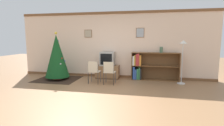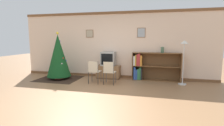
% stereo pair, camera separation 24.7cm
% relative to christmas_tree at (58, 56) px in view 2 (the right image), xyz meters
% --- Properties ---
extents(ground_plane, '(24.00, 24.00, 0.00)m').
position_rel_christmas_tree_xyz_m(ground_plane, '(2.08, -1.75, -0.94)').
color(ground_plane, '#936B47').
extents(wall_back, '(8.11, 0.11, 2.70)m').
position_rel_christmas_tree_xyz_m(wall_back, '(2.08, 0.87, 0.42)').
color(wall_back, beige).
rests_on(wall_back, ground_plane).
extents(area_rug, '(1.64, 1.46, 0.01)m').
position_rel_christmas_tree_xyz_m(area_rug, '(-0.00, -0.00, -0.93)').
color(area_rug, '#332319').
rests_on(area_rug, ground_plane).
extents(christmas_tree, '(0.94, 0.94, 1.87)m').
position_rel_christmas_tree_xyz_m(christmas_tree, '(0.00, 0.00, 0.00)').
color(christmas_tree, maroon).
rests_on(christmas_tree, area_rug).
extents(tv_console, '(0.94, 0.46, 0.53)m').
position_rel_christmas_tree_xyz_m(tv_console, '(1.91, 0.57, -0.67)').
color(tv_console, brown).
rests_on(tv_console, ground_plane).
extents(television, '(0.57, 0.44, 0.56)m').
position_rel_christmas_tree_xyz_m(television, '(1.91, 0.57, -0.13)').
color(television, '#9E9E99').
rests_on(television, tv_console).
extents(folding_chair_left, '(0.40, 0.40, 0.82)m').
position_rel_christmas_tree_xyz_m(folding_chair_left, '(1.63, -0.38, -0.46)').
color(folding_chair_left, beige).
rests_on(folding_chair_left, ground_plane).
extents(folding_chair_right, '(0.40, 0.40, 0.82)m').
position_rel_christmas_tree_xyz_m(folding_chair_right, '(2.19, -0.38, -0.46)').
color(folding_chair_right, beige).
rests_on(folding_chair_right, ground_plane).
extents(bookshelf, '(1.81, 0.36, 1.08)m').
position_rel_christmas_tree_xyz_m(bookshelf, '(3.47, 0.64, -0.41)').
color(bookshelf, brown).
rests_on(bookshelf, ground_plane).
extents(vase, '(0.12, 0.12, 0.22)m').
position_rel_christmas_tree_xyz_m(vase, '(4.01, 0.62, 0.26)').
color(vase, '#47664C').
rests_on(vase, bookshelf).
extents(standing_lamp, '(0.28, 0.28, 1.56)m').
position_rel_christmas_tree_xyz_m(standing_lamp, '(4.72, 0.25, 0.26)').
color(standing_lamp, silver).
rests_on(standing_lamp, ground_plane).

